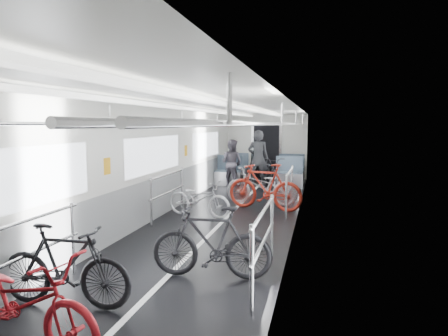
{
  "coord_description": "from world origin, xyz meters",
  "views": [
    {
      "loc": [
        1.95,
        -7.93,
        2.05
      ],
      "look_at": [
        0.0,
        0.17,
        1.12
      ],
      "focal_mm": 32.0,
      "sensor_mm": 36.0,
      "label": 1
    }
  ],
  "objects_px": {
    "bike_right_near": "(211,242)",
    "person_seated": "(232,163)",
    "bike_left_far": "(199,198)",
    "bike_right_mid": "(261,186)",
    "bike_aisle": "(270,172)",
    "bike_left_near": "(21,302)",
    "bike_right_far": "(265,187)",
    "person_standing": "(258,159)",
    "bike_left_mid": "(65,266)"
  },
  "relations": [
    {
      "from": "bike_right_near",
      "to": "person_seated",
      "type": "xyz_separation_m",
      "value": [
        -1.43,
        7.75,
        0.29
      ]
    },
    {
      "from": "bike_left_far",
      "to": "person_seated",
      "type": "height_order",
      "value": "person_seated"
    },
    {
      "from": "bike_right_mid",
      "to": "bike_aisle",
      "type": "xyz_separation_m",
      "value": [
        -0.1,
        2.78,
        0.02
      ]
    },
    {
      "from": "bike_left_near",
      "to": "bike_left_far",
      "type": "distance_m",
      "value": 5.47
    },
    {
      "from": "bike_right_near",
      "to": "bike_right_mid",
      "type": "height_order",
      "value": "bike_right_near"
    },
    {
      "from": "bike_left_near",
      "to": "bike_right_far",
      "type": "distance_m",
      "value": 6.6
    },
    {
      "from": "bike_aisle",
      "to": "bike_left_near",
      "type": "bearing_deg",
      "value": -115.38
    },
    {
      "from": "bike_left_far",
      "to": "person_standing",
      "type": "xyz_separation_m",
      "value": [
        0.65,
        4.38,
        0.53
      ]
    },
    {
      "from": "person_seated",
      "to": "bike_right_mid",
      "type": "bearing_deg",
      "value": 134.73
    },
    {
      "from": "bike_right_mid",
      "to": "bike_right_far",
      "type": "relative_size",
      "value": 0.99
    },
    {
      "from": "bike_left_far",
      "to": "bike_right_mid",
      "type": "xyz_separation_m",
      "value": [
        1.16,
        1.6,
        0.08
      ]
    },
    {
      "from": "bike_left_mid",
      "to": "bike_right_mid",
      "type": "relative_size",
      "value": 0.86
    },
    {
      "from": "person_standing",
      "to": "person_seated",
      "type": "bearing_deg",
      "value": 0.15
    },
    {
      "from": "bike_right_far",
      "to": "person_seated",
      "type": "height_order",
      "value": "person_seated"
    },
    {
      "from": "bike_left_far",
      "to": "bike_aisle",
      "type": "distance_m",
      "value": 4.51
    },
    {
      "from": "bike_left_far",
      "to": "bike_right_near",
      "type": "bearing_deg",
      "value": -147.9
    },
    {
      "from": "bike_left_mid",
      "to": "person_standing",
      "type": "bearing_deg",
      "value": -8.14
    },
    {
      "from": "bike_aisle",
      "to": "bike_right_mid",
      "type": "bearing_deg",
      "value": -107.3
    },
    {
      "from": "bike_right_far",
      "to": "bike_right_near",
      "type": "bearing_deg",
      "value": 12.46
    },
    {
      "from": "bike_aisle",
      "to": "person_standing",
      "type": "height_order",
      "value": "person_standing"
    },
    {
      "from": "bike_left_near",
      "to": "person_seated",
      "type": "height_order",
      "value": "person_seated"
    },
    {
      "from": "bike_left_mid",
      "to": "bike_right_near",
      "type": "bearing_deg",
      "value": -51.38
    },
    {
      "from": "bike_left_near",
      "to": "bike_left_far",
      "type": "relative_size",
      "value": 1.16
    },
    {
      "from": "person_seated",
      "to": "bike_left_near",
      "type": "bearing_deg",
      "value": 109.65
    },
    {
      "from": "bike_left_mid",
      "to": "bike_right_far",
      "type": "distance_m",
      "value": 5.79
    },
    {
      "from": "bike_right_mid",
      "to": "bike_left_mid",
      "type": "bearing_deg",
      "value": -5.55
    },
    {
      "from": "bike_left_near",
      "to": "bike_aisle",
      "type": "bearing_deg",
      "value": 3.38
    },
    {
      "from": "bike_left_near",
      "to": "bike_aisle",
      "type": "relative_size",
      "value": 0.93
    },
    {
      "from": "bike_right_mid",
      "to": "bike_aisle",
      "type": "relative_size",
      "value": 0.97
    },
    {
      "from": "bike_right_near",
      "to": "bike_left_far",
      "type": "bearing_deg",
      "value": -164.87
    },
    {
      "from": "bike_right_near",
      "to": "bike_aisle",
      "type": "bearing_deg",
      "value": 176.59
    },
    {
      "from": "bike_left_far",
      "to": "bike_left_near",
      "type": "bearing_deg",
      "value": -167.32
    },
    {
      "from": "bike_right_mid",
      "to": "person_seated",
      "type": "distance_m",
      "value": 3.1
    },
    {
      "from": "bike_right_near",
      "to": "bike_right_far",
      "type": "height_order",
      "value": "bike_right_far"
    },
    {
      "from": "bike_right_mid",
      "to": "person_standing",
      "type": "relative_size",
      "value": 0.99
    },
    {
      "from": "bike_left_near",
      "to": "person_standing",
      "type": "relative_size",
      "value": 0.95
    },
    {
      "from": "bike_left_near",
      "to": "bike_left_mid",
      "type": "xyz_separation_m",
      "value": [
        -0.17,
        0.87,
        0.01
      ]
    },
    {
      "from": "bike_right_near",
      "to": "bike_right_far",
      "type": "distance_m",
      "value": 4.39
    },
    {
      "from": "bike_left_near",
      "to": "bike_aisle",
      "type": "xyz_separation_m",
      "value": [
        1.03,
        9.85,
        0.03
      ]
    },
    {
      "from": "bike_right_near",
      "to": "person_standing",
      "type": "xyz_separation_m",
      "value": [
        -0.56,
        7.77,
        0.44
      ]
    },
    {
      "from": "bike_left_far",
      "to": "bike_right_near",
      "type": "relative_size",
      "value": 0.94
    },
    {
      "from": "bike_left_mid",
      "to": "person_standing",
      "type": "xyz_separation_m",
      "value": [
        0.8,
        8.98,
        0.45
      ]
    },
    {
      "from": "person_seated",
      "to": "bike_left_far",
      "type": "bearing_deg",
      "value": 111.08
    },
    {
      "from": "bike_right_near",
      "to": "person_seated",
      "type": "distance_m",
      "value": 7.88
    },
    {
      "from": "bike_left_mid",
      "to": "bike_aisle",
      "type": "xyz_separation_m",
      "value": [
        1.2,
        8.98,
        0.03
      ]
    },
    {
      "from": "person_standing",
      "to": "person_seated",
      "type": "relative_size",
      "value": 1.2
    },
    {
      "from": "bike_left_near",
      "to": "person_standing",
      "type": "xyz_separation_m",
      "value": [
        0.63,
        9.85,
        0.46
      ]
    },
    {
      "from": "bike_right_far",
      "to": "bike_aisle",
      "type": "height_order",
      "value": "bike_right_far"
    },
    {
      "from": "bike_left_near",
      "to": "bike_right_near",
      "type": "height_order",
      "value": "bike_right_near"
    },
    {
      "from": "bike_left_far",
      "to": "bike_right_mid",
      "type": "relative_size",
      "value": 0.83
    }
  ]
}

